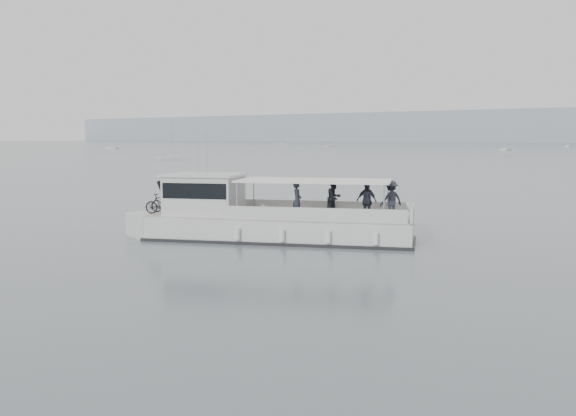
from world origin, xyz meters
The scene contains 2 objects.
ground centered at (0.00, 0.00, 0.00)m, with size 1400.00×1400.00×0.00m, color #515A60.
tour_boat centered at (2.47, -3.40, 1.00)m, with size 14.06×8.36×6.10m.
Camera 1 is at (21.86, -27.68, 5.00)m, focal length 40.00 mm.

